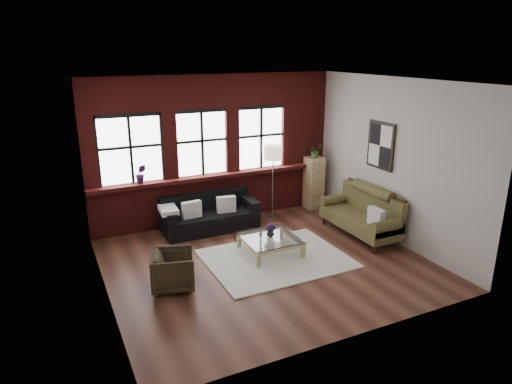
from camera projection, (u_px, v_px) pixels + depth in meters
name	position (u px, v px, depth m)	size (l,w,h in m)	color
floor	(265.00, 262.00, 8.27)	(5.50, 5.50, 0.00)	#452319
ceiling	(267.00, 81.00, 7.30)	(5.50, 5.50, 0.00)	white
wall_back	(214.00, 149.00, 9.94)	(5.50, 5.50, 0.00)	beige
wall_front	(357.00, 227.00, 5.64)	(5.50, 5.50, 0.00)	beige
wall_left	(98.00, 199.00, 6.65)	(5.00, 5.00, 0.00)	beige
wall_right	(391.00, 161.00, 8.92)	(5.00, 5.00, 0.00)	beige
brick_backwall	(215.00, 150.00, 9.88)	(5.50, 0.12, 3.20)	maroon
sill_ledge	(217.00, 176.00, 9.98)	(5.50, 0.30, 0.08)	maroon
window_left	(130.00, 151.00, 9.11)	(1.38, 0.10, 1.50)	black
window_mid	(202.00, 144.00, 9.72)	(1.38, 0.10, 1.50)	black
window_right	(261.00, 139.00, 10.30)	(1.38, 0.10, 1.50)	black
wall_poster	(381.00, 146.00, 9.09)	(0.05, 0.74, 0.94)	black
shag_rug	(276.00, 259.00, 8.37)	(2.51, 1.97, 0.03)	silver
dark_sofa	(210.00, 214.00, 9.65)	(2.00, 0.81, 0.72)	black
pillow_a	(192.00, 210.00, 9.33)	(0.40, 0.14, 0.34)	silver
pillow_b	(226.00, 204.00, 9.64)	(0.40, 0.14, 0.34)	silver
vintage_settee	(360.00, 212.00, 9.30)	(0.85, 1.92, 1.02)	#4D4723
pillow_settee	(376.00, 217.00, 8.73)	(0.14, 0.38, 0.34)	silver
armchair	(173.00, 270.00, 7.30)	(0.67, 0.69, 0.62)	black
coffee_table	(270.00, 245.00, 8.58)	(1.03, 1.03, 0.35)	tan
vase	(270.00, 233.00, 8.50)	(0.14, 0.14, 0.15)	#B2B2B2
flowers	(270.00, 228.00, 8.47)	(0.18, 0.18, 0.18)	#3C1847
drawer_chest	(314.00, 183.00, 10.90)	(0.38, 0.38, 1.25)	tan
potted_plant_top	(315.00, 150.00, 10.66)	(0.31, 0.27, 0.34)	#2D5923
floor_lamp	(273.00, 179.00, 10.22)	(0.40, 0.40, 1.81)	#A5A5A8
sill_plant	(141.00, 174.00, 9.20)	(0.22, 0.18, 0.40)	#3C1847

